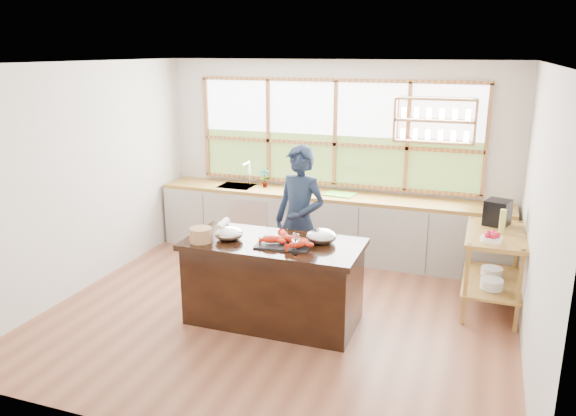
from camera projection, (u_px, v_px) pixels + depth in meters
The scene contains 18 objects.
ground_plane at pixel (280, 312), 6.26m from camera, with size 5.00×5.00×0.00m, color #94593D.
room_shell at pixel (298, 150), 6.24m from camera, with size 5.02×4.52×2.71m.
back_counter at pixel (327, 224), 7.90m from camera, with size 4.90×0.63×0.90m.
right_shelf_unit at pixel (494, 258), 6.19m from camera, with size 0.62×1.10×0.90m.
island at pixel (274, 281), 5.95m from camera, with size 1.85×0.90×0.90m.
cook at pixel (300, 221), 6.55m from camera, with size 0.65×0.43×1.79m, color #18243A.
potted_plant at pixel (264, 178), 8.11m from camera, with size 0.14×0.10×0.27m, color slate.
cutting_board at pixel (340, 194), 7.72m from camera, with size 0.40×0.30×0.01m, color #57B12F.
espresso_machine at pixel (498, 213), 6.36m from camera, with size 0.25×0.27×0.29m, color black.
wine_bottle at pixel (502, 221), 6.08m from camera, with size 0.07×0.07×0.27m, color #BFC256.
fruit_bowl at pixel (492, 237), 5.83m from camera, with size 0.22×0.22×0.11m.
slate_board at pixel (284, 244), 5.74m from camera, with size 0.55×0.40×0.02m, color black.
lobster_pile at pixel (286, 240), 5.72m from camera, with size 0.52×0.44×0.08m.
mixing_bowl_left at pixel (229, 234), 5.89m from camera, with size 0.30×0.30×0.14m, color #B4B7BB.
mixing_bowl_right at pixel (321, 236), 5.79m from camera, with size 0.32×0.32×0.15m, color #B4B7BB.
wine_glass at pixel (296, 239), 5.43m from camera, with size 0.08×0.08×0.22m.
wicker_basket at pixel (201, 235), 5.81m from camera, with size 0.23×0.23×0.15m, color tan.
parchment_roll at pixel (223, 224), 6.28m from camera, with size 0.08×0.08×0.30m, color white.
Camera 1 is at (1.99, -5.35, 2.83)m, focal length 35.00 mm.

